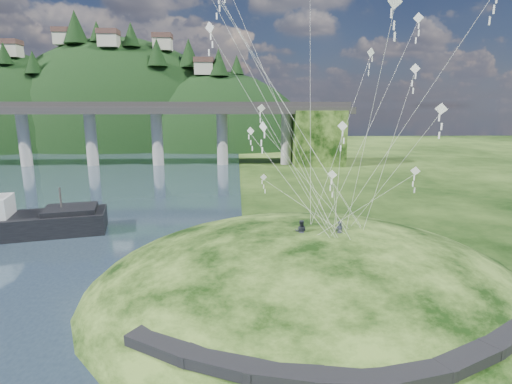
{
  "coord_description": "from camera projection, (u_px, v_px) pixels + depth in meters",
  "views": [
    {
      "loc": [
        2.4,
        -26.75,
        14.12
      ],
      "look_at": [
        4.0,
        6.0,
        7.0
      ],
      "focal_mm": 28.0,
      "sensor_mm": 36.0,
      "label": 1
    }
  ],
  "objects": [
    {
      "name": "kite_flyers",
      "position": [
        313.0,
        220.0,
        29.36
      ],
      "size": [
        3.67,
        1.01,
        1.81
      ],
      "color": "#282B35",
      "rests_on": "ground"
    },
    {
      "name": "work_barge",
      "position": [
        4.0,
        222.0,
        43.38
      ],
      "size": [
        20.8,
        10.07,
        7.03
      ],
      "color": "black",
      "rests_on": "ground"
    },
    {
      "name": "far_ridge",
      "position": [
        113.0,
        165.0,
        147.74
      ],
      "size": [
        153.0,
        70.0,
        94.5
      ],
      "color": "black",
      "rests_on": "ground"
    },
    {
      "name": "footpath",
      "position": [
        343.0,
        358.0,
        19.4
      ],
      "size": [
        22.29,
        5.84,
        0.83
      ],
      "color": "black",
      "rests_on": "ground"
    },
    {
      "name": "wooden_dock",
      "position": [
        184.0,
        275.0,
        32.92
      ],
      "size": [
        13.0,
        3.73,
        0.92
      ],
      "color": "#392417",
      "rests_on": "ground"
    },
    {
      "name": "kite_swarm",
      "position": [
        308.0,
        49.0,
        28.78
      ],
      "size": [
        20.83,
        15.42,
        21.22
      ],
      "color": "silver",
      "rests_on": "ground"
    },
    {
      "name": "bridge",
      "position": [
        114.0,
        125.0,
        94.06
      ],
      "size": [
        160.0,
        11.0,
        15.0
      ],
      "color": "#2D2B2B",
      "rests_on": "ground"
    },
    {
      "name": "ground",
      "position": [
        205.0,
        304.0,
        28.99
      ],
      "size": [
        320.0,
        320.0,
        0.0
      ],
      "primitive_type": "plane",
      "color": "black",
      "rests_on": "ground"
    },
    {
      "name": "grass_hill",
      "position": [
        309.0,
        307.0,
        31.65
      ],
      "size": [
        36.0,
        32.0,
        13.0
      ],
      "color": "black",
      "rests_on": "ground"
    }
  ]
}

